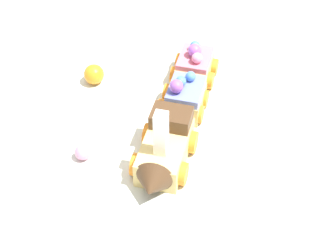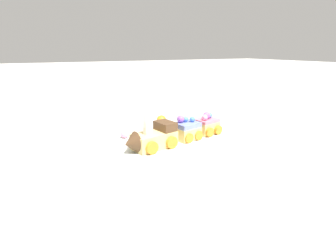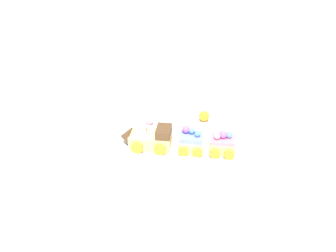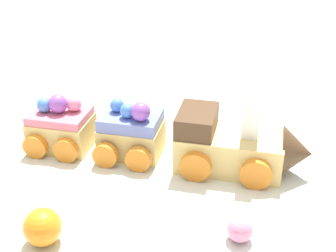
# 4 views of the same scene
# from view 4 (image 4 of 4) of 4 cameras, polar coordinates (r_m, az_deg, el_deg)

# --- Properties ---
(ground_plane) EXTENTS (10.00, 10.00, 0.00)m
(ground_plane) POSITION_cam_4_polar(r_m,az_deg,el_deg) (0.51, -0.37, -5.32)
(ground_plane) COLOR beige
(display_board) EXTENTS (0.66, 0.38, 0.01)m
(display_board) POSITION_cam_4_polar(r_m,az_deg,el_deg) (0.50, -0.37, -4.75)
(display_board) COLOR silver
(display_board) RESTS_ON ground_plane
(cake_train_locomotive) EXTENTS (0.14, 0.09, 0.10)m
(cake_train_locomotive) POSITION_cam_4_polar(r_m,az_deg,el_deg) (0.48, 8.71, -2.40)
(cake_train_locomotive) COLOR #E5C675
(cake_train_locomotive) RESTS_ON display_board
(cake_car_blueberry) EXTENTS (0.07, 0.08, 0.07)m
(cake_car_blueberry) POSITION_cam_4_polar(r_m,az_deg,el_deg) (0.50, -4.66, -1.03)
(cake_car_blueberry) COLOR #E5C675
(cake_car_blueberry) RESTS_ON display_board
(cake_car_strawberry) EXTENTS (0.07, 0.08, 0.06)m
(cake_car_strawberry) POSITION_cam_4_polar(r_m,az_deg,el_deg) (0.53, -12.86, -0.17)
(cake_car_strawberry) COLOR #E5C675
(cake_car_strawberry) RESTS_ON display_board
(gumball_orange) EXTENTS (0.03, 0.03, 0.03)m
(gumball_orange) POSITION_cam_4_polar(r_m,az_deg,el_deg) (0.40, -15.05, -11.80)
(gumball_orange) COLOR orange
(gumball_orange) RESTS_ON display_board
(gumball_pink) EXTENTS (0.02, 0.02, 0.02)m
(gumball_pink) POSITION_cam_4_polar(r_m,az_deg,el_deg) (0.40, 8.77, -12.30)
(gumball_pink) COLOR pink
(gumball_pink) RESTS_ON display_board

